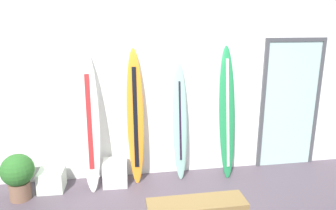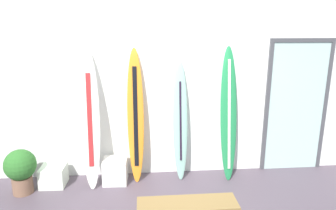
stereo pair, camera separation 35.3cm
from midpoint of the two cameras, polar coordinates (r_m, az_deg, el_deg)
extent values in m
cube|color=white|center=(5.03, -2.02, 2.78)|extent=(7.20, 0.20, 2.80)
ellipsoid|color=white|center=(4.76, -16.25, -2.97)|extent=(0.32, 0.49, 2.09)
cube|color=#AF2527|center=(4.73, -16.29, -3.01)|extent=(0.08, 0.29, 1.37)
ellipsoid|color=orange|center=(4.80, -8.09, -2.32)|extent=(0.26, 0.30, 2.09)
cube|color=black|center=(4.77, -8.09, -2.38)|extent=(0.07, 0.20, 1.53)
cone|color=black|center=(5.06, -7.71, -11.91)|extent=(0.07, 0.08, 0.11)
ellipsoid|color=#8DC0AF|center=(4.90, 0.11, -2.94)|extent=(0.24, 0.31, 1.91)
cube|color=black|center=(4.87, 0.17, -3.00)|extent=(0.04, 0.17, 1.24)
cone|color=black|center=(5.14, 0.22, -11.50)|extent=(0.07, 0.08, 0.11)
ellipsoid|color=#228148|center=(5.00, 8.76, -1.52)|extent=(0.27, 0.40, 2.11)
cube|color=white|center=(4.97, 8.89, -1.57)|extent=(0.04, 0.28, 1.70)
cone|color=black|center=(5.23, 8.70, -10.98)|extent=(0.07, 0.08, 0.11)
cube|color=silver|center=(5.06, -11.64, -12.05)|extent=(0.38, 0.38, 0.38)
cube|color=white|center=(5.19, -22.38, -12.59)|extent=(0.38, 0.38, 0.31)
cube|color=silver|center=(5.65, 19.72, -0.11)|extent=(0.94, 0.02, 2.15)
cube|color=#47474C|center=(5.43, 15.10, -0.34)|extent=(0.06, 0.06, 2.15)
cube|color=#47474C|center=(5.90, 23.96, 0.09)|extent=(0.06, 0.06, 2.15)
cube|color=#47474C|center=(5.48, 20.74, 11.14)|extent=(1.06, 0.06, 0.06)
cylinder|color=brown|center=(5.15, -27.25, -13.76)|extent=(0.29, 0.29, 0.26)
sphere|color=#2E6C29|center=(5.01, -27.69, -10.51)|extent=(0.45, 0.45, 0.45)
cube|color=olive|center=(3.74, 2.48, -17.63)|extent=(1.14, 0.34, 0.06)
camera|label=1|loc=(0.18, -92.14, -0.57)|focal=33.34mm
camera|label=2|loc=(0.18, 87.86, 0.57)|focal=33.34mm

